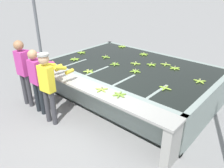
{
  "coord_description": "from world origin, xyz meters",
  "views": [
    {
      "loc": [
        3.18,
        -2.56,
        2.87
      ],
      "look_at": [
        0.0,
        1.03,
        0.6
      ],
      "focal_mm": 35.0,
      "sensor_mm": 36.0,
      "label": 1
    }
  ],
  "objects": [
    {
      "name": "support_post_left",
      "position": [
        -2.97,
        0.97,
        1.6
      ],
      "size": [
        0.09,
        0.09,
        3.2
      ],
      "color": "slate",
      "rests_on": "ground"
    },
    {
      "name": "worker_1",
      "position": [
        -1.07,
        -0.3,
        0.92
      ],
      "size": [
        0.42,
        0.71,
        1.55
      ],
      "color": "#1E2328",
      "rests_on": "ground"
    },
    {
      "name": "banana_bunch_floating_9",
      "position": [
        0.64,
        2.45,
        0.87
      ],
      "size": [
        0.28,
        0.28,
        0.08
      ],
      "color": "#93BC3D",
      "rests_on": "wash_tank"
    },
    {
      "name": "wash_tank",
      "position": [
        -0.0,
        1.86,
        0.42
      ],
      "size": [
        4.26,
        2.85,
        0.86
      ],
      "color": "gray",
      "rests_on": "ground"
    },
    {
      "name": "worker_2",
      "position": [
        -0.52,
        -0.37,
        0.96
      ],
      "size": [
        0.46,
        0.73,
        1.6
      ],
      "color": "#38383D",
      "rests_on": "ground"
    },
    {
      "name": "banana_bunch_floating_10",
      "position": [
        -0.29,
        2.8,
        0.87
      ],
      "size": [
        0.28,
        0.28,
        0.08
      ],
      "color": "#7FAD33",
      "rests_on": "wash_tank"
    },
    {
      "name": "banana_bunch_floating_6",
      "position": [
        1.33,
        1.18,
        0.87
      ],
      "size": [
        0.28,
        0.28,
        0.08
      ],
      "color": "#8CB738",
      "rests_on": "wash_tank"
    },
    {
      "name": "banana_bunch_floating_1",
      "position": [
        -0.97,
        1.85,
        0.87
      ],
      "size": [
        0.28,
        0.28,
        0.08
      ],
      "color": "#75A333",
      "rests_on": "wash_tank"
    },
    {
      "name": "banana_bunch_floating_11",
      "position": [
        0.01,
        1.98,
        0.87
      ],
      "size": [
        0.27,
        0.27,
        0.08
      ],
      "color": "#93BC3D",
      "rests_on": "wash_tank"
    },
    {
      "name": "banana_bunch_floating_8",
      "position": [
        1.73,
        1.99,
        0.87
      ],
      "size": [
        0.27,
        0.28,
        0.08
      ],
      "color": "#93BC3D",
      "rests_on": "wash_tank"
    },
    {
      "name": "banana_bunch_floating_12",
      "position": [
        -1.82,
        1.68,
        0.87
      ],
      "size": [
        0.27,
        0.28,
        0.08
      ],
      "color": "#7FAD33",
      "rests_on": "wash_tank"
    },
    {
      "name": "banana_bunch_floating_2",
      "position": [
        -1.49,
        1.13,
        0.87
      ],
      "size": [
        0.28,
        0.27,
        0.08
      ],
      "color": "#7FAD33",
      "rests_on": "wash_tank"
    },
    {
      "name": "banana_bunch_floating_5",
      "position": [
        -0.38,
        1.57,
        0.87
      ],
      "size": [
        0.28,
        0.27,
        0.08
      ],
      "color": "#75A333",
      "rests_on": "wash_tank"
    },
    {
      "name": "banana_bunch_ledge_0",
      "position": [
        0.81,
        0.33,
        0.88
      ],
      "size": [
        0.28,
        0.27,
        0.08
      ],
      "color": "#75A333",
      "rests_on": "work_ledge"
    },
    {
      "name": "banana_bunch_floating_3",
      "position": [
        0.95,
        2.36,
        0.87
      ],
      "size": [
        0.28,
        0.27,
        0.08
      ],
      "color": "#8CB738",
      "rests_on": "wash_tank"
    },
    {
      "name": "ground_plane",
      "position": [
        0.0,
        0.0,
        0.0
      ],
      "size": [
        80.0,
        80.0,
        0.0
      ],
      "primitive_type": "plane",
      "color": "gray",
      "rests_on": "ground"
    },
    {
      "name": "banana_bunch_floating_4",
      "position": [
        -1.32,
        3.03,
        0.87
      ],
      "size": [
        0.27,
        0.28,
        0.08
      ],
      "color": "#8CB738",
      "rests_on": "wash_tank"
    },
    {
      "name": "banana_bunch_floating_13",
      "position": [
        -0.52,
        0.76,
        0.87
      ],
      "size": [
        0.28,
        0.27,
        0.08
      ],
      "color": "#9EC642",
      "rests_on": "wash_tank"
    },
    {
      "name": "banana_bunch_floating_7",
      "position": [
        0.37,
        2.19,
        0.87
      ],
      "size": [
        0.28,
        0.27,
        0.08
      ],
      "color": "#7FAD33",
      "rests_on": "wash_tank"
    },
    {
      "name": "worker_0",
      "position": [
        -1.62,
        -0.31,
        1.0
      ],
      "size": [
        0.44,
        0.73,
        1.67
      ],
      "color": "#38383D",
      "rests_on": "ground"
    },
    {
      "name": "knife_0",
      "position": [
        -1.83,
        0.25,
        0.87
      ],
      "size": [
        0.17,
        0.33,
        0.02
      ],
      "color": "silver",
      "rests_on": "work_ledge"
    },
    {
      "name": "banana_bunch_floating_0",
      "position": [
        0.33,
        1.52,
        0.87
      ],
      "size": [
        0.28,
        0.27,
        0.08
      ],
      "color": "#7FAD33",
      "rests_on": "wash_tank"
    },
    {
      "name": "banana_bunch_ledge_1",
      "position": [
        0.4,
        0.26,
        0.88
      ],
      "size": [
        0.28,
        0.27,
        0.08
      ],
      "color": "#9EC642",
      "rests_on": "work_ledge"
    },
    {
      "name": "work_ledge",
      "position": [
        0.0,
        0.23,
        0.61
      ],
      "size": [
        4.26,
        0.45,
        0.86
      ],
      "color": "#9E9E99",
      "rests_on": "ground"
    }
  ]
}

